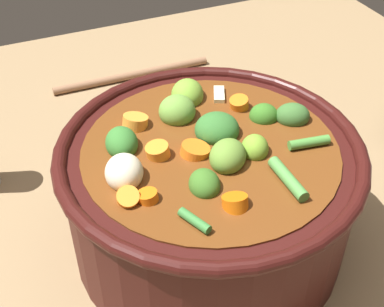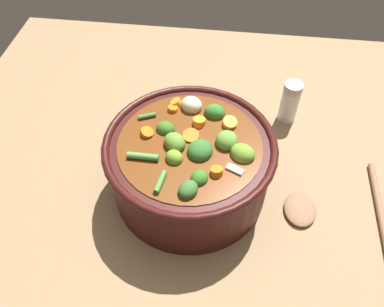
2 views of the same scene
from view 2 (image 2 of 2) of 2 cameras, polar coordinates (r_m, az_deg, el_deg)
name	(u,v)px [view 2 (image 2 of 2)]	position (r m, az deg, el deg)	size (l,w,h in m)	color
ground_plane	(190,187)	(0.76, -0.28, -4.94)	(1.10, 1.10, 0.00)	#8C704C
cooking_pot	(190,165)	(0.70, -0.27, -1.64)	(0.30, 0.30, 0.15)	#38110F
wooden_spoon	(331,213)	(0.76, 19.72, -8.19)	(0.18, 0.25, 0.01)	#8D6345
salt_shaker	(290,102)	(0.88, 14.15, 7.37)	(0.04, 0.04, 0.10)	silver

